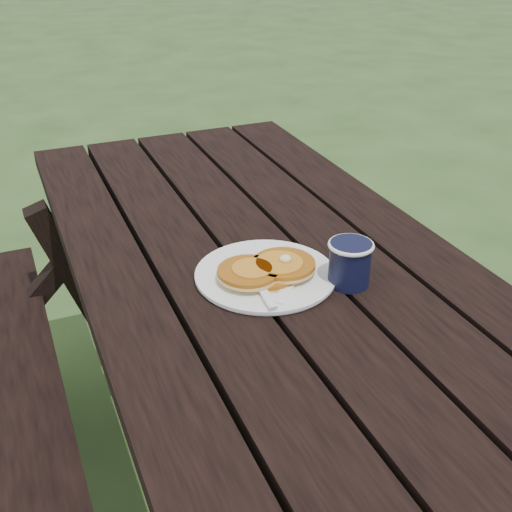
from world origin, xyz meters
name	(u,v)px	position (x,y,z in m)	size (l,w,h in m)	color
picnic_table	(281,422)	(0.00, 0.00, 0.37)	(1.36, 1.80, 0.75)	black
plate	(266,275)	(-0.04, 0.00, 0.76)	(0.26, 0.26, 0.01)	white
pancake_stack	(267,270)	(-0.04, -0.01, 0.77)	(0.19, 0.12, 0.04)	#AF6113
knife	(293,279)	(0.00, -0.04, 0.76)	(0.02, 0.18, 0.01)	white
fork	(264,292)	(-0.07, -0.07, 0.77)	(0.03, 0.16, 0.01)	white
coffee_cup	(350,261)	(0.09, -0.08, 0.80)	(0.09, 0.09, 0.09)	black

